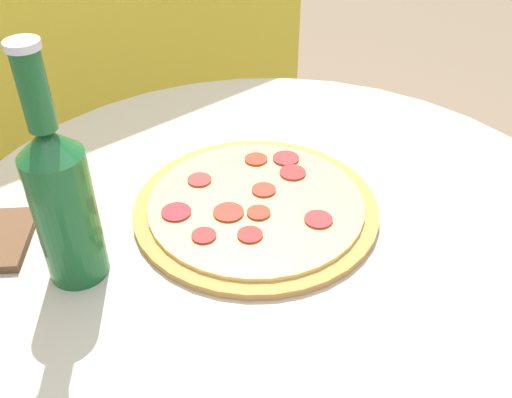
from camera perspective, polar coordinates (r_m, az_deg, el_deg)
The scene contains 4 objects.
table at distance 0.90m, azimuth 1.85°, elevation -12.31°, with size 0.93×0.93×0.78m.
fence_panel at distance 1.36m, azimuth -22.23°, elevation 15.35°, with size 1.64×0.04×1.64m.
pizza at distance 0.79m, azimuth -0.02°, elevation -0.68°, with size 0.34×0.34×0.02m.
beer_bottle at distance 0.67m, azimuth -18.83°, elevation 0.09°, with size 0.07×0.07×0.30m.
Camera 1 is at (-0.41, -0.42, 1.27)m, focal length 40.00 mm.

